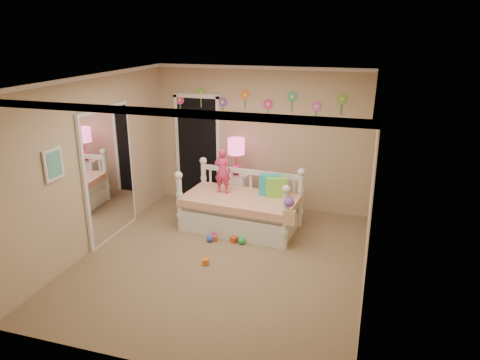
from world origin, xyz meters
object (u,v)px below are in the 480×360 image
(nightstand, at_px, (236,193))
(table_lamp, at_px, (236,151))
(daybed, at_px, (241,200))
(child, at_px, (223,171))

(nightstand, relative_size, table_lamp, 1.06)
(daybed, height_order, child, child)
(daybed, xyz_separation_m, nightstand, (-0.30, 0.72, -0.16))
(child, bearing_deg, daybed, 164.46)
(daybed, distance_m, nightstand, 0.80)
(daybed, height_order, nightstand, daybed)
(table_lamp, bearing_deg, daybed, -67.35)
(child, distance_m, nightstand, 0.88)
(child, height_order, table_lamp, table_lamp)
(daybed, height_order, table_lamp, table_lamp)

